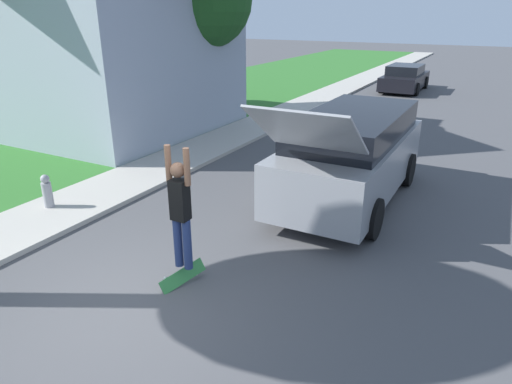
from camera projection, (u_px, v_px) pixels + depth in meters
name	position (u px, v px, depth m)	size (l,w,h in m)	color
ground_plane	(128.00, 309.00, 6.48)	(120.00, 120.00, 0.00)	#49494C
lawn	(73.00, 139.00, 14.91)	(10.00, 80.00, 0.08)	#2D6B28
sidewalk	(181.00, 158.00, 12.96)	(1.80, 80.00, 0.10)	#ADA89E
suv_parked	(351.00, 154.00, 9.88)	(2.16, 5.78, 2.60)	gray
car_down_street	(405.00, 78.00, 24.03)	(1.95, 4.40, 1.34)	black
skateboarder	(180.00, 208.00, 6.53)	(0.41, 0.22, 1.88)	navy
skateboard	(183.00, 276.00, 7.03)	(0.38, 0.72, 0.35)	#337F3D
fire_hydrant	(47.00, 191.00, 9.51)	(0.20, 0.20, 0.71)	#99999E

